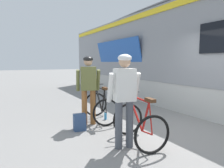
{
  "coord_description": "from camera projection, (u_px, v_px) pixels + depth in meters",
  "views": [
    {
      "loc": [
        -3.28,
        -3.11,
        1.62
      ],
      "look_at": [
        -0.8,
        1.43,
        1.05
      ],
      "focal_mm": 32.23,
      "sensor_mm": 36.0,
      "label": 1
    }
  ],
  "objects": [
    {
      "name": "bicycle_near_black",
      "position": [
        100.0,
        106.0,
        5.52
      ],
      "size": [
        0.86,
        1.16,
        0.99
      ],
      "color": "black",
      "rests_on": "ground"
    },
    {
      "name": "ground_plane",
      "position": [
        174.0,
        135.0,
        4.45
      ],
      "size": [
        80.0,
        80.0,
        0.0
      ],
      "primitive_type": "plane",
      "color": "gray"
    },
    {
      "name": "bicycle_far_red",
      "position": [
        139.0,
        124.0,
        3.97
      ],
      "size": [
        0.86,
        1.16,
        0.99
      ],
      "color": "black",
      "rests_on": "ground"
    },
    {
      "name": "water_bottle_near_the_bikes",
      "position": [
        105.0,
        116.0,
        5.67
      ],
      "size": [
        0.07,
        0.07,
        0.2
      ],
      "primitive_type": "cylinder",
      "color": "#338CCC",
      "rests_on": "ground"
    },
    {
      "name": "cyclist_near_in_olive",
      "position": [
        88.0,
        84.0,
        5.14
      ],
      "size": [
        0.66,
        0.41,
        1.76
      ],
      "color": "#935B2D",
      "rests_on": "ground"
    },
    {
      "name": "train_car",
      "position": [
        203.0,
        52.0,
        7.23
      ],
      "size": [
        3.22,
        18.13,
        3.88
      ],
      "color": "gray",
      "rests_on": "ground"
    },
    {
      "name": "cyclist_far_in_white",
      "position": [
        124.0,
        93.0,
        3.72
      ],
      "size": [
        0.65,
        0.38,
        1.76
      ],
      "color": "#4C515B",
      "rests_on": "ground"
    },
    {
      "name": "backpack_on_platform",
      "position": [
        80.0,
        122.0,
        4.75
      ],
      "size": [
        0.3,
        0.21,
        0.4
      ],
      "primitive_type": "cube",
      "rotation": [
        0.0,
        0.0,
        -0.09
      ],
      "color": "navy",
      "rests_on": "ground"
    }
  ]
}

